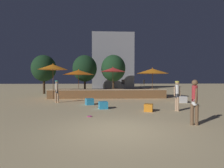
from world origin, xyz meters
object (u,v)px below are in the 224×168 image
object	(u,v)px
person_2	(57,90)
patio_umbrella_1	(113,70)
person_0	(177,94)
patio_umbrella_2	(53,67)
patio_umbrella_3	(152,71)
cube_seat_3	(103,105)
cube_seat_2	(182,99)
frisbee_disc	(90,116)
cube_seat_1	(148,108)
cube_seat_0	(89,102)
background_tree_1	(85,68)
person_1	(195,100)
background_tree_2	(44,68)
patio_umbrella_0	(79,72)
background_tree_0	(113,68)
bistro_chair_1	(143,83)
bistro_chair_0	(123,83)

from	to	relation	value
person_2	patio_umbrella_1	bearing A→B (deg)	16.44
person_2	person_0	bearing A→B (deg)	-40.85
patio_umbrella_2	person_2	bearing A→B (deg)	-68.36
patio_umbrella_3	cube_seat_3	size ratio (longest dim) A/B	4.85
cube_seat_2	frisbee_disc	world-z (taller)	cube_seat_2
patio_umbrella_3	patio_umbrella_2	bearing A→B (deg)	-179.36
patio_umbrella_1	person_0	bearing A→B (deg)	-63.27
patio_umbrella_2	cube_seat_3	size ratio (longest dim) A/B	5.33
patio_umbrella_3	cube_seat_3	bearing A→B (deg)	-130.09
patio_umbrella_3	cube_seat_1	xyz separation A→B (m)	(-2.04, -6.42, -2.34)
patio_umbrella_1	cube_seat_1	distance (m)	7.19
patio_umbrella_2	patio_umbrella_3	bearing A→B (deg)	0.64
cube_seat_0	person_0	world-z (taller)	person_0
cube_seat_2	patio_umbrella_1	bearing A→B (deg)	148.68
frisbee_disc	person_2	bearing A→B (deg)	119.39
frisbee_disc	background_tree_1	size ratio (longest dim) A/B	0.04
person_1	background_tree_2	distance (m)	18.62
cube_seat_2	frisbee_disc	distance (m)	8.16
patio_umbrella_1	cube_seat_0	xyz separation A→B (m)	(-1.87, -3.87, -2.46)
cube_seat_0	person_1	world-z (taller)	person_1
cube_seat_0	person_2	xyz separation A→B (m)	(-2.58, 1.22, 0.74)
patio_umbrella_0	cube_seat_1	distance (m)	8.33
cube_seat_3	frisbee_disc	size ratio (longest dim) A/B	2.60
person_0	frisbee_disc	xyz separation A→B (m)	(-4.84, -1.28, -0.94)
cube_seat_2	frisbee_disc	size ratio (longest dim) A/B	2.63
cube_seat_2	background_tree_0	size ratio (longest dim) A/B	0.11
cube_seat_1	person_0	distance (m)	1.81
cube_seat_0	person_2	world-z (taller)	person_2
cube_seat_1	bistro_chair_1	world-z (taller)	bistro_chair_1
patio_umbrella_2	patio_umbrella_1	bearing A→B (deg)	2.48
patio_umbrella_2	bistro_chair_1	bearing A→B (deg)	13.36
patio_umbrella_0	background_tree_2	bearing A→B (deg)	131.72
bistro_chair_1	background_tree_1	size ratio (longest dim) A/B	0.17
patio_umbrella_1	patio_umbrella_2	bearing A→B (deg)	-177.52
person_0	person_1	bearing A→B (deg)	-22.84
patio_umbrella_0	patio_umbrella_2	size ratio (longest dim) A/B	0.87
patio_umbrella_3	background_tree_0	world-z (taller)	background_tree_0
frisbee_disc	cube_seat_3	bearing A→B (deg)	73.73
cube_seat_3	background_tree_2	xyz separation A→B (m)	(-7.22, 11.06, 2.89)
patio_umbrella_2	background_tree_1	xyz separation A→B (m)	(1.79, 9.97, 0.47)
patio_umbrella_0	bistro_chair_1	bearing A→B (deg)	16.70
patio_umbrella_0	bistro_chair_0	bearing A→B (deg)	7.95
person_0	bistro_chair_0	xyz separation A→B (m)	(-2.34, 6.99, 0.45)
background_tree_2	person_0	bearing A→B (deg)	-46.44
cube_seat_3	patio_umbrella_3	bearing A→B (deg)	49.91
patio_umbrella_0	patio_umbrella_2	world-z (taller)	patio_umbrella_2
patio_umbrella_1	background_tree_0	world-z (taller)	background_tree_0
patio_umbrella_1	cube_seat_2	distance (m)	6.47
patio_umbrella_0	frisbee_disc	world-z (taller)	patio_umbrella_0
patio_umbrella_0	patio_umbrella_2	bearing A→B (deg)	-176.57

